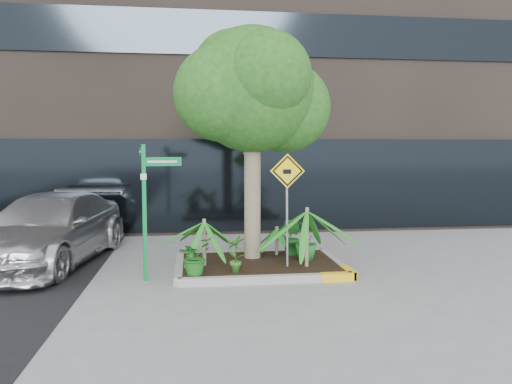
{
  "coord_description": "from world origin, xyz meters",
  "views": [
    {
      "loc": [
        -1.13,
        -9.53,
        2.44
      ],
      "look_at": [
        0.12,
        0.2,
        1.58
      ],
      "focal_mm": 35.0,
      "sensor_mm": 36.0,
      "label": 1
    }
  ],
  "objects": [
    {
      "name": "palm_front",
      "position": [
        1.07,
        -0.19,
        1.23
      ],
      "size": [
        1.3,
        1.3,
        1.44
      ],
      "color": "tan",
      "rests_on": "ground"
    },
    {
      "name": "planter",
      "position": [
        0.23,
        0.27,
        0.1
      ],
      "size": [
        3.35,
        2.36,
        0.15
      ],
      "color": "#9E9E99",
      "rests_on": "ground"
    },
    {
      "name": "building",
      "position": [
        0.5,
        8.5,
        7.5
      ],
      "size": [
        18.0,
        8.0,
        15.0
      ],
      "primitive_type": "cube",
      "color": "#2D2621",
      "rests_on": "ground"
    },
    {
      "name": "palm_left",
      "position": [
        -0.9,
        0.16,
        1.01
      ],
      "size": [
        1.03,
        1.03,
        1.15
      ],
      "color": "tan",
      "rests_on": "ground"
    },
    {
      "name": "ground",
      "position": [
        0.0,
        0.0,
        0.0
      ],
      "size": [
        80.0,
        80.0,
        0.0
      ],
      "primitive_type": "plane",
      "color": "gray",
      "rests_on": "ground"
    },
    {
      "name": "shrub_a",
      "position": [
        -1.09,
        -0.55,
        0.49
      ],
      "size": [
        0.86,
        0.86,
        0.68
      ],
      "primitive_type": "imported",
      "rotation": [
        0.0,
        0.0,
        0.9
      ],
      "color": "#1B5F1B",
      "rests_on": "planter"
    },
    {
      "name": "cattle_sign",
      "position": [
        0.7,
        -0.08,
        1.63
      ],
      "size": [
        0.67,
        0.28,
        2.19
      ],
      "rotation": [
        0.0,
        0.0,
        -0.09
      ],
      "color": "slate",
      "rests_on": "ground"
    },
    {
      "name": "shrub_c",
      "position": [
        -0.34,
        -0.47,
        0.5
      ],
      "size": [
        0.52,
        0.52,
        0.71
      ],
      "primitive_type": "imported",
      "rotation": [
        0.0,
        0.0,
        3.79
      ],
      "color": "#326E22",
      "rests_on": "planter"
    },
    {
      "name": "shrub_d",
      "position": [
        0.99,
        0.84,
        0.55
      ],
      "size": [
        0.58,
        0.58,
        0.79
      ],
      "primitive_type": "imported",
      "rotation": [
        0.0,
        0.0,
        5.16
      ],
      "color": "#1F6B22",
      "rests_on": "planter"
    },
    {
      "name": "palm_back",
      "position": [
        0.67,
        0.93,
        0.72
      ],
      "size": [
        0.69,
        0.69,
        0.77
      ],
      "color": "tan",
      "rests_on": "ground"
    },
    {
      "name": "street_sign_post",
      "position": [
        -1.96,
        -0.24,
        1.55
      ],
      "size": [
        0.82,
        0.73,
        2.51
      ],
      "rotation": [
        0.0,
        0.0,
        0.19
      ],
      "color": "#0B8237",
      "rests_on": "ground"
    },
    {
      "name": "tree",
      "position": [
        0.11,
        0.76,
        3.63
      ],
      "size": [
        3.31,
        2.94,
        4.97
      ],
      "color": "tan",
      "rests_on": "ground"
    },
    {
      "name": "shrub_b",
      "position": [
        1.18,
        0.38,
        0.55
      ],
      "size": [
        0.57,
        0.57,
        0.81
      ],
      "primitive_type": "imported",
      "rotation": [
        0.0,
        0.0,
        1.88
      ],
      "color": "#206D27",
      "rests_on": "planter"
    },
    {
      "name": "parked_car",
      "position": [
        -4.15,
        1.42,
        0.73
      ],
      "size": [
        2.89,
        5.33,
        1.47
      ],
      "primitive_type": "imported",
      "rotation": [
        0.0,
        0.0,
        -0.17
      ],
      "color": "silver",
      "rests_on": "ground"
    }
  ]
}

